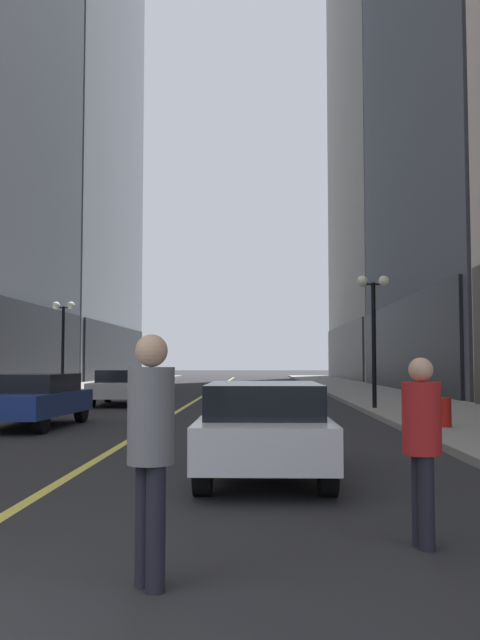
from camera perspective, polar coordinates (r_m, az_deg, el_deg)
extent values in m
plane|color=#262628|center=(38.21, -2.44, -5.98)|extent=(200.00, 200.00, 0.00)
cube|color=gray|center=(39.65, -14.48, -5.67)|extent=(4.50, 78.00, 0.15)
cube|color=gray|center=(38.52, 9.96, -5.79)|extent=(4.50, 78.00, 0.15)
cube|color=#E5D64C|center=(38.21, -2.44, -5.97)|extent=(0.16, 70.00, 0.01)
cube|color=black|center=(39.87, -17.87, -2.11)|extent=(0.50, 22.80, 5.00)
cube|color=slate|center=(71.29, -15.03, 18.87)|extent=(12.15, 26.00, 57.34)
cube|color=#212327|center=(64.47, -10.30, -2.72)|extent=(0.50, 24.70, 5.00)
cube|color=black|center=(38.42, 13.50, -2.14)|extent=(0.50, 22.80, 5.00)
cube|color=#A8A399|center=(70.40, 14.56, 19.50)|extent=(14.23, 26.00, 58.11)
cube|color=#3A3935|center=(63.59, 8.76, -2.72)|extent=(0.50, 24.70, 5.00)
cube|color=silver|center=(9.85, 2.00, -9.48)|extent=(1.76, 4.22, 0.55)
cube|color=black|center=(9.60, 2.01, -6.79)|extent=(1.55, 2.36, 0.50)
cylinder|color=black|center=(11.36, -1.94, -10.09)|extent=(0.22, 0.64, 0.64)
cylinder|color=black|center=(11.38, 5.78, -10.06)|extent=(0.22, 0.64, 0.64)
cylinder|color=black|center=(8.45, -3.12, -12.35)|extent=(0.22, 0.64, 0.64)
cylinder|color=black|center=(8.47, 7.35, -12.31)|extent=(0.22, 0.64, 0.64)
cube|color=navy|center=(17.81, -17.09, -6.68)|extent=(2.06, 4.35, 0.55)
cube|color=black|center=(17.99, -16.82, -5.13)|extent=(1.75, 2.46, 0.50)
cylinder|color=black|center=(16.14, -16.32, -8.01)|extent=(0.25, 0.65, 0.64)
cylinder|color=black|center=(18.97, -13.14, -7.37)|extent=(0.25, 0.65, 0.64)
cylinder|color=black|center=(19.51, -17.76, -7.19)|extent=(0.25, 0.65, 0.64)
cube|color=#B7B7BC|center=(26.42, -9.94, -5.71)|extent=(1.99, 4.76, 0.55)
cube|color=black|center=(26.64, -9.85, -4.67)|extent=(1.69, 2.69, 0.50)
cylinder|color=black|center=(24.70, -8.77, -6.52)|extent=(0.25, 0.65, 0.64)
cylinder|color=black|center=(24.96, -12.33, -6.45)|extent=(0.25, 0.65, 0.64)
cylinder|color=black|center=(27.95, -7.82, -6.18)|extent=(0.25, 0.65, 0.64)
cylinder|color=black|center=(28.18, -10.98, -6.12)|extent=(0.25, 0.65, 0.64)
cylinder|color=black|center=(5.19, -7.99, -16.57)|extent=(0.14, 0.14, 0.88)
cylinder|color=black|center=(5.06, -7.08, -16.93)|extent=(0.14, 0.14, 0.88)
cylinder|color=slate|center=(5.00, -7.46, -7.92)|extent=(0.48, 0.48, 0.70)
sphere|color=tan|center=(4.99, -7.42, -2.56)|extent=(0.24, 0.24, 0.24)
cylinder|color=black|center=(6.42, 14.80, -14.31)|extent=(0.14, 0.14, 0.80)
cylinder|color=black|center=(6.27, 15.34, -14.56)|extent=(0.14, 0.14, 0.80)
cylinder|color=#B21E1E|center=(6.25, 14.96, -7.95)|extent=(0.38, 0.38, 0.63)
sphere|color=tan|center=(6.23, 14.90, -4.05)|extent=(0.22, 0.22, 0.22)
cylinder|color=black|center=(32.55, -14.61, -2.59)|extent=(0.14, 0.14, 4.20)
cylinder|color=black|center=(32.65, -14.56, 1.01)|extent=(0.80, 0.06, 0.06)
sphere|color=white|center=(32.76, -15.14, 1.18)|extent=(0.36, 0.36, 0.36)
sphere|color=white|center=(32.56, -13.96, 1.19)|extent=(0.36, 0.36, 0.36)
cylinder|color=black|center=(22.44, 11.15, -2.25)|extent=(0.14, 0.14, 4.20)
cylinder|color=black|center=(22.58, 11.08, 2.96)|extent=(0.80, 0.06, 0.06)
sphere|color=white|center=(22.54, 10.20, 3.22)|extent=(0.36, 0.36, 0.36)
sphere|color=white|center=(22.65, 11.96, 3.20)|extent=(0.36, 0.36, 0.36)
cylinder|color=red|center=(16.25, 16.80, -7.69)|extent=(0.28, 0.28, 0.80)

